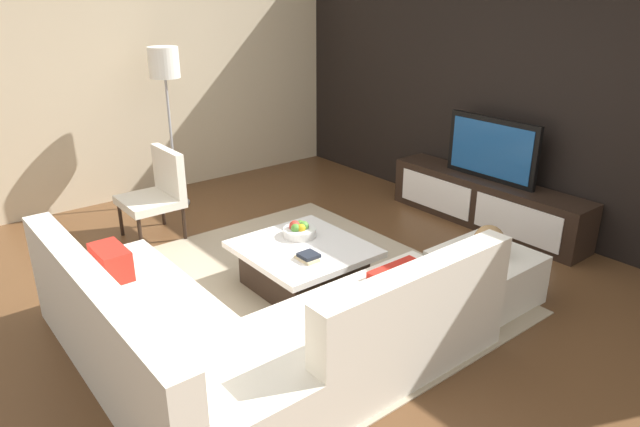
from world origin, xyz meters
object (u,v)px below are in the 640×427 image
accent_chair_near (158,189)px  decorative_ball (489,240)px  coffee_table (303,266)px  ottoman (485,277)px  media_console (486,202)px  television (492,149)px  sectional_couch (244,332)px  fruit_bowl (299,230)px  book_stack (308,257)px  floor_lamp (165,73)px

accent_chair_near → decorative_ball: (2.80, 1.46, 0.03)m
coffee_table → ottoman: size_ratio=1.42×
media_console → coffee_table: (-0.10, -2.30, -0.05)m
television → accent_chair_near: size_ratio=1.18×
sectional_couch → fruit_bowl: sectional_couch is taller
book_stack → television: bearing=92.8°
television → ottoman: size_ratio=1.47×
book_stack → coffee_table: bearing=151.2°
coffee_table → television: bearing=87.5°
accent_chair_near → floor_lamp: floor_lamp is taller
coffee_table → fruit_bowl: fruit_bowl is taller
coffee_table → floor_lamp: bearing=178.7°
floor_lamp → ottoman: bearing=15.2°
ottoman → book_stack: book_stack is taller
sectional_couch → accent_chair_near: accent_chair_near is taller
television → coffee_table: bearing=-92.5°
ottoman → sectional_couch: bearing=-102.1°
coffee_table → fruit_bowl: 0.31m
television → decorative_ball: 1.62m
sectional_couch → coffee_table: bearing=123.2°
floor_lamp → book_stack: 2.91m
sectional_couch → accent_chair_near: bearing=168.2°
coffee_table → accent_chair_near: accent_chair_near is taller
coffee_table → decorative_ball: size_ratio=4.24×
sectional_couch → accent_chair_near: (-2.38, 0.50, 0.21)m
sectional_couch → fruit_bowl: bearing=127.5°
fruit_bowl → decorative_ball: bearing=36.8°
sectional_couch → decorative_ball: 2.02m
decorative_ball → media_console: bearing=126.2°
coffee_table → fruit_bowl: (-0.18, 0.10, 0.23)m
fruit_bowl → book_stack: 0.46m
fruit_bowl → decorative_ball: 1.53m
media_console → television: 0.57m
media_console → sectional_couch: 3.29m
media_console → sectional_couch: (0.52, -3.24, 0.03)m
sectional_couch → floor_lamp: 3.48m
ottoman → decorative_ball: size_ratio=2.98×
sectional_couch → ottoman: size_ratio=3.45×
television → fruit_bowl: (-0.28, -2.20, -0.38)m
sectional_couch → floor_lamp: bearing=162.1°
fruit_bowl → accent_chair_near: bearing=-160.9°
book_stack → media_console: bearing=92.8°
media_console → accent_chair_near: bearing=-124.1°
media_console → fruit_bowl: size_ratio=7.83×
floor_lamp → sectional_couch: bearing=-17.9°
coffee_table → floor_lamp: 2.79m
sectional_couch → ottoman: sectional_couch is taller
ottoman → coffee_table: bearing=-135.9°
coffee_table → book_stack: book_stack is taller
television → sectional_couch: bearing=-80.9°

